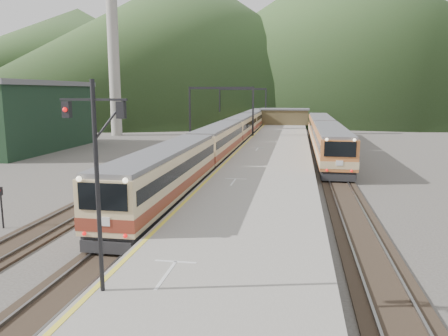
# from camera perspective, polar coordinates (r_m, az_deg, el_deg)

# --- Properties ---
(track_main) EXTENTS (2.60, 200.00, 0.23)m
(track_main) POSITION_cam_1_polar(r_m,az_deg,el_deg) (48.96, -0.13, 1.48)
(track_main) COLOR black
(track_main) RESTS_ON ground
(track_far) EXTENTS (2.60, 200.00, 0.23)m
(track_far) POSITION_cam_1_polar(r_m,az_deg,el_deg) (50.04, -5.78, 1.61)
(track_far) COLOR black
(track_far) RESTS_ON ground
(track_second) EXTENTS (2.60, 200.00, 0.23)m
(track_second) POSITION_cam_1_polar(r_m,az_deg,el_deg) (48.39, 13.42, 1.10)
(track_second) COLOR black
(track_second) RESTS_ON ground
(platform) EXTENTS (8.00, 100.00, 1.00)m
(platform) POSITION_cam_1_polar(r_m,az_deg,el_deg) (46.31, 6.30, 1.47)
(platform) COLOR gray
(platform) RESTS_ON ground
(gantry_near) EXTENTS (9.55, 0.25, 8.00)m
(gantry_near) POSITION_cam_1_polar(r_m,az_deg,el_deg) (63.72, -0.39, 8.42)
(gantry_near) COLOR black
(gantry_near) RESTS_ON ground
(gantry_far) EXTENTS (9.55, 0.25, 8.00)m
(gantry_far) POSITION_cam_1_polar(r_m,az_deg,el_deg) (88.44, 2.44, 8.83)
(gantry_far) COLOR black
(gantry_far) RESTS_ON ground
(warehouse) EXTENTS (14.50, 20.50, 8.60)m
(warehouse) POSITION_cam_1_polar(r_m,az_deg,el_deg) (61.56, -26.58, 6.14)
(warehouse) COLOR black
(warehouse) RESTS_ON ground
(smokestack) EXTENTS (1.80, 1.80, 30.00)m
(smokestack) POSITION_cam_1_polar(r_m,az_deg,el_deg) (76.37, -14.27, 15.45)
(smokestack) COLOR #9E998E
(smokestack) RESTS_ON ground
(station_shed) EXTENTS (9.40, 4.40, 3.10)m
(station_shed) POSITION_cam_1_polar(r_m,az_deg,el_deg) (85.91, 7.90, 6.70)
(station_shed) COLOR brown
(station_shed) RESTS_ON platform
(hill_a) EXTENTS (180.00, 180.00, 60.00)m
(hill_a) POSITION_cam_1_polar(r_m,az_deg,el_deg) (204.78, -4.27, 16.28)
(hill_a) COLOR #334E22
(hill_a) RESTS_ON ground
(hill_b) EXTENTS (220.00, 220.00, 75.00)m
(hill_b) POSITION_cam_1_polar(r_m,az_deg,el_deg) (240.65, 15.36, 16.81)
(hill_b) COLOR #334E22
(hill_b) RESTS_ON ground
(hill_d) EXTENTS (200.00, 200.00, 55.00)m
(hill_d) POSITION_cam_1_polar(r_m,az_deg,el_deg) (279.65, -18.27, 13.59)
(hill_d) COLOR #334E22
(hill_d) RESTS_ON ground
(main_train) EXTENTS (2.72, 93.62, 3.33)m
(main_train) POSITION_cam_1_polar(r_m,az_deg,el_deg) (64.64, 2.29, 5.15)
(main_train) COLOR tan
(main_train) RESTS_ON track_main
(second_train) EXTENTS (2.99, 40.76, 3.65)m
(second_train) POSITION_cam_1_polar(r_m,az_deg,el_deg) (55.67, 13.00, 4.31)
(second_train) COLOR #C46F36
(second_train) RESTS_ON track_second
(signal_mast) EXTENTS (2.20, 0.34, 6.64)m
(signal_mast) POSITION_cam_1_polar(r_m,az_deg,el_deg) (13.82, -16.33, 0.35)
(signal_mast) COLOR black
(signal_mast) RESTS_ON platform
(short_signal_b) EXTENTS (0.24, 0.19, 2.27)m
(short_signal_b) POSITION_cam_1_polar(r_m,az_deg,el_deg) (43.43, -5.20, 2.21)
(short_signal_b) COLOR black
(short_signal_b) RESTS_ON ground
(short_signal_c) EXTENTS (0.26, 0.22, 2.27)m
(short_signal_c) POSITION_cam_1_polar(r_m,az_deg,el_deg) (26.26, -27.09, -3.95)
(short_signal_c) COLOR black
(short_signal_c) RESTS_ON ground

